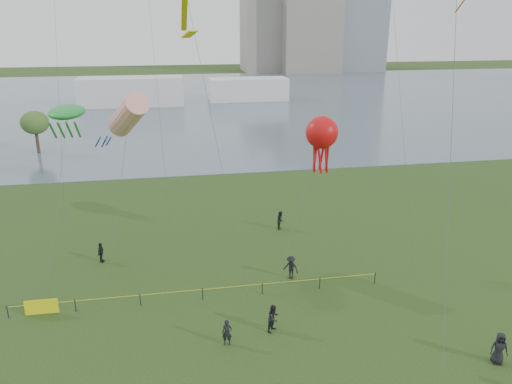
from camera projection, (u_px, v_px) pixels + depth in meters
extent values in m
cube|color=slate|center=(187.00, 100.00, 115.23)|extent=(400.00, 120.00, 0.08)
cube|color=gray|center=(308.00, 16.00, 174.51)|extent=(20.00, 20.00, 38.00)
cube|color=gray|center=(265.00, 31.00, 179.36)|extent=(16.00, 18.00, 28.00)
cube|color=silver|center=(131.00, 91.00, 107.59)|extent=(22.00, 8.00, 6.00)
cube|color=silver|center=(248.00, 89.00, 114.92)|extent=(18.00, 7.00, 5.00)
cylinder|color=#3A281A|center=(38.00, 144.00, 68.86)|extent=(0.44, 0.44, 2.64)
ellipsoid|color=#426528|center=(35.00, 123.00, 67.90)|extent=(3.75, 3.75, 3.16)
cylinder|color=black|center=(8.00, 312.00, 30.70)|extent=(0.07, 0.07, 0.85)
cylinder|color=black|center=(75.00, 305.00, 31.37)|extent=(0.07, 0.07, 0.85)
cylinder|color=black|center=(140.00, 300.00, 32.04)|extent=(0.07, 0.07, 0.85)
cylinder|color=black|center=(203.00, 294.00, 32.72)|extent=(0.07, 0.07, 0.85)
cylinder|color=black|center=(262.00, 288.00, 33.39)|extent=(0.07, 0.07, 0.85)
cylinder|color=black|center=(320.00, 283.00, 34.06)|extent=(0.07, 0.07, 0.85)
cylinder|color=black|center=(375.00, 278.00, 34.73)|extent=(0.07, 0.07, 0.85)
cylinder|color=yellow|center=(202.00, 289.00, 32.61)|extent=(24.00, 0.03, 0.03)
cube|color=yellow|center=(42.00, 307.00, 30.99)|extent=(2.00, 0.04, 1.00)
imported|color=black|center=(274.00, 318.00, 29.29)|extent=(1.04, 1.04, 1.70)
imported|color=black|center=(291.00, 267.00, 35.26)|extent=(1.28, 1.20, 1.74)
imported|color=black|center=(101.00, 253.00, 37.73)|extent=(0.61, 0.98, 1.56)
imported|color=black|center=(499.00, 348.00, 26.48)|extent=(1.03, 0.83, 1.83)
imported|color=black|center=(227.00, 333.00, 28.04)|extent=(0.64, 0.49, 1.56)
imported|color=black|center=(281.00, 220.00, 43.77)|extent=(0.86, 0.97, 1.65)
cylinder|color=#3F3F42|center=(214.00, 130.00, 32.69)|extent=(3.12, 8.60, 21.22)
cube|color=yellow|center=(190.00, 34.00, 26.99)|extent=(0.95, 0.95, 0.42)
cylinder|color=#3F3F42|center=(119.00, 196.00, 35.79)|extent=(2.01, 4.27, 10.93)
cylinder|color=red|center=(128.00, 115.00, 36.16)|extent=(3.57, 5.04, 3.74)
cylinder|color=#1833A9|center=(109.00, 141.00, 35.33)|extent=(0.60, 1.13, 0.88)
cylinder|color=#1833A9|center=(105.00, 140.00, 35.63)|extent=(0.60, 1.13, 0.88)
cylinder|color=#1833A9|center=(99.00, 141.00, 35.42)|extent=(0.60, 1.13, 0.88)
cylinder|color=#1833A9|center=(98.00, 142.00, 34.99)|extent=(0.60, 1.13, 0.88)
cylinder|color=#1833A9|center=(104.00, 143.00, 34.93)|extent=(0.60, 1.13, 0.88)
cylinder|color=#3F3F42|center=(57.00, 198.00, 35.02)|extent=(1.65, 5.96, 11.17)
ellipsoid|color=#198B2C|center=(67.00, 112.00, 36.11)|extent=(2.56, 4.61, 0.90)
cylinder|color=#198B2C|center=(53.00, 130.00, 34.81)|extent=(0.16, 1.79, 1.54)
cylinder|color=#198B2C|center=(61.00, 130.00, 34.90)|extent=(0.16, 1.79, 1.54)
cylinder|color=#198B2C|center=(69.00, 130.00, 34.99)|extent=(0.16, 1.79, 1.54)
cylinder|color=#198B2C|center=(77.00, 129.00, 35.09)|extent=(0.16, 1.79, 1.54)
cylinder|color=#3F3F42|center=(296.00, 216.00, 33.68)|extent=(5.21, 6.48, 9.88)
sphere|color=red|center=(322.00, 132.00, 35.52)|extent=(2.34, 2.34, 2.34)
cylinder|color=red|center=(328.00, 154.00, 36.12)|extent=(0.18, 0.54, 2.60)
cylinder|color=red|center=(322.00, 153.00, 36.48)|extent=(0.49, 0.36, 2.61)
cylinder|color=red|center=(316.00, 153.00, 36.40)|extent=(0.49, 0.36, 2.61)
cylinder|color=red|center=(314.00, 154.00, 35.95)|extent=(0.18, 0.54, 2.60)
cylinder|color=red|center=(319.00, 156.00, 35.59)|extent=(0.49, 0.36, 2.61)
cylinder|color=red|center=(326.00, 156.00, 35.68)|extent=(0.49, 0.36, 2.61)
cylinder|color=#3F3F42|center=(450.00, 193.00, 23.43)|extent=(6.50, 13.92, 19.50)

